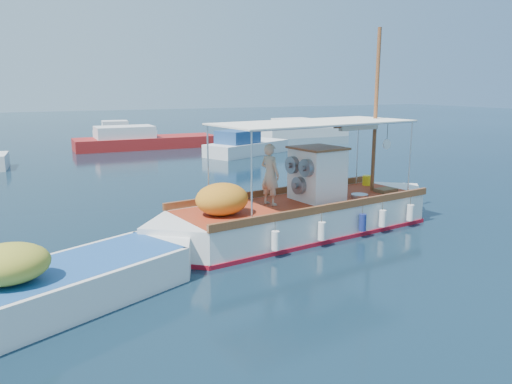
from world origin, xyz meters
name	(u,v)px	position (x,y,z in m)	size (l,w,h in m)	color
ground	(277,233)	(0.00, 0.00, 0.00)	(160.00, 160.00, 0.00)	black
fishing_caique	(301,214)	(0.70, -0.23, 0.56)	(10.31, 3.73, 6.34)	white
dinghy	(55,290)	(-6.45, -2.60, 0.37)	(6.61, 3.96, 1.76)	white
bg_boat_n	(142,141)	(1.27, 22.44, 0.49)	(9.81, 2.96, 1.80)	maroon
bg_boat_ne	(245,147)	(6.44, 16.21, 0.49)	(6.29, 4.40, 1.80)	silver
bg_boat_e	(302,131)	(15.71, 24.54, 0.49)	(7.64, 2.62, 1.80)	silver
bg_boat_far_n	(123,134)	(1.15, 28.28, 0.49)	(5.08, 2.50, 1.80)	silver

